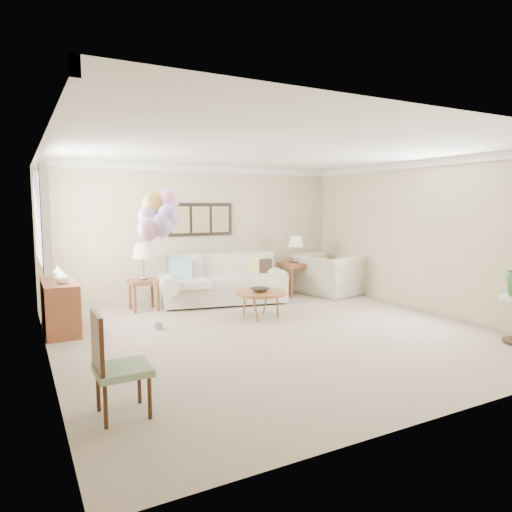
# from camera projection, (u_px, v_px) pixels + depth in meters

# --- Properties ---
(ground_plane) EXTENTS (6.00, 6.00, 0.00)m
(ground_plane) POSITION_uv_depth(u_px,v_px,m) (276.00, 332.00, 6.63)
(ground_plane) COLOR #A2937F
(room_shell) EXTENTS (6.04, 6.04, 2.60)m
(room_shell) POSITION_uv_depth(u_px,v_px,m) (266.00, 220.00, 6.48)
(room_shell) COLOR beige
(room_shell) RESTS_ON ground
(wall_art_triptych) EXTENTS (1.35, 0.06, 0.65)m
(wall_art_triptych) POSITION_uv_depth(u_px,v_px,m) (201.00, 220.00, 9.07)
(wall_art_triptych) COLOR black
(wall_art_triptych) RESTS_ON ground
(sofa) EXTENTS (2.66, 1.36, 0.92)m
(sofa) POSITION_uv_depth(u_px,v_px,m) (223.00, 284.00, 8.59)
(sofa) COLOR beige
(sofa) RESTS_ON ground
(end_table_left) EXTENTS (0.49, 0.45, 0.54)m
(end_table_left) POSITION_uv_depth(u_px,v_px,m) (144.00, 285.00, 7.95)
(end_table_left) COLOR brown
(end_table_left) RESTS_ON ground
(end_table_right) EXTENTS (0.61, 0.55, 0.66)m
(end_table_right) POSITION_uv_depth(u_px,v_px,m) (296.00, 268.00, 9.37)
(end_table_right) COLOR brown
(end_table_right) RESTS_ON ground
(lamp_left) EXTENTS (0.36, 0.36, 0.64)m
(lamp_left) POSITION_uv_depth(u_px,v_px,m) (143.00, 252.00, 7.89)
(lamp_left) COLOR gray
(lamp_left) RESTS_ON end_table_left
(lamp_right) EXTENTS (0.31, 0.31, 0.55)m
(lamp_right) POSITION_uv_depth(u_px,v_px,m) (296.00, 242.00, 9.31)
(lamp_right) COLOR gray
(lamp_right) RESTS_ON end_table_right
(coffee_table) EXTENTS (0.85, 0.85, 0.43)m
(coffee_table) POSITION_uv_depth(u_px,v_px,m) (261.00, 293.00, 7.45)
(coffee_table) COLOR #8F5D2F
(coffee_table) RESTS_ON ground
(decor_bowl) EXTENTS (0.30, 0.30, 0.07)m
(decor_bowl) POSITION_uv_depth(u_px,v_px,m) (260.00, 290.00, 7.40)
(decor_bowl) COLOR #28231F
(decor_bowl) RESTS_ON coffee_table
(armchair) EXTENTS (1.34, 1.46, 0.82)m
(armchair) POSITION_uv_depth(u_px,v_px,m) (326.00, 274.00, 9.41)
(armchair) COLOR beige
(armchair) RESTS_ON ground
(accent_chair) EXTENTS (0.46, 0.46, 0.93)m
(accent_chair) POSITION_uv_depth(u_px,v_px,m) (114.00, 363.00, 3.91)
(accent_chair) COLOR gray
(accent_chair) RESTS_ON ground
(credenza) EXTENTS (0.46, 1.20, 0.74)m
(credenza) POSITION_uv_depth(u_px,v_px,m) (60.00, 306.00, 6.62)
(credenza) COLOR brown
(credenza) RESTS_ON ground
(vase_white) EXTENTS (0.20, 0.20, 0.20)m
(vase_white) POSITION_uv_depth(u_px,v_px,m) (61.00, 276.00, 6.36)
(vase_white) COLOR silver
(vase_white) RESTS_ON credenza
(vase_sage) EXTENTS (0.23, 0.23, 0.19)m
(vase_sage) POSITION_uv_depth(u_px,v_px,m) (58.00, 272.00, 6.85)
(vase_sage) COLOR silver
(vase_sage) RESTS_ON credenza
(balloon_cluster) EXTENTS (0.66, 0.55, 2.08)m
(balloon_cluster) POSITION_uv_depth(u_px,v_px,m) (158.00, 216.00, 6.58)
(balloon_cluster) COLOR gray
(balloon_cluster) RESTS_ON ground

